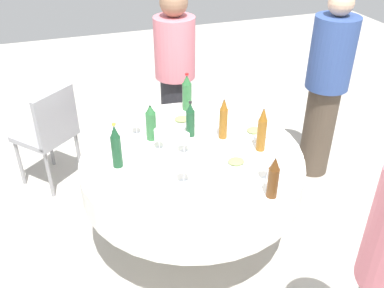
# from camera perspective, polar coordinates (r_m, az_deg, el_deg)

# --- Properties ---
(ground_plane) EXTENTS (10.00, 10.00, 0.00)m
(ground_plane) POSITION_cam_1_polar(r_m,az_deg,el_deg) (3.22, -0.00, -12.11)
(ground_plane) COLOR #B7B2A8
(dining_table) EXTENTS (1.45, 1.45, 0.74)m
(dining_table) POSITION_cam_1_polar(r_m,az_deg,el_deg) (2.84, -0.00, -3.48)
(dining_table) COLOR white
(dining_table) RESTS_ON ground_plane
(bottle_dark_green_front) EXTENTS (0.06, 0.06, 0.30)m
(bottle_dark_green_front) POSITION_cam_1_polar(r_m,az_deg,el_deg) (2.59, -10.06, -0.36)
(bottle_dark_green_front) COLOR #194728
(bottle_dark_green_front) RESTS_ON dining_table
(bottle_amber_far) EXTENTS (0.06, 0.06, 0.32)m
(bottle_amber_far) POSITION_cam_1_polar(r_m,az_deg,el_deg) (2.74, 9.30, 1.87)
(bottle_amber_far) COLOR #8C5619
(bottle_amber_far) RESTS_ON dining_table
(bottle_brown_left) EXTENTS (0.06, 0.06, 0.27)m
(bottle_brown_left) POSITION_cam_1_polar(r_m,az_deg,el_deg) (2.36, 10.79, -4.44)
(bottle_brown_left) COLOR #593314
(bottle_brown_left) RESTS_ON dining_table
(bottle_green_north) EXTENTS (0.07, 0.07, 0.27)m
(bottle_green_north) POSITION_cam_1_polar(r_m,az_deg,el_deg) (2.85, -5.49, 2.88)
(bottle_green_north) COLOR #2D6B38
(bottle_green_north) RESTS_ON dining_table
(bottle_green_mid) EXTENTS (0.07, 0.07, 0.29)m
(bottle_green_mid) POSITION_cam_1_polar(r_m,az_deg,el_deg) (3.21, -0.68, 6.81)
(bottle_green_mid) COLOR #2D6B38
(bottle_green_mid) RESTS_ON dining_table
(bottle_amber_east) EXTENTS (0.06, 0.06, 0.30)m
(bottle_amber_east) POSITION_cam_1_polar(r_m,az_deg,el_deg) (2.84, 4.21, 3.32)
(bottle_amber_east) COLOR #8C5619
(bottle_amber_east) RESTS_ON dining_table
(bottle_dark_green_rear) EXTENTS (0.06, 0.06, 0.26)m
(bottle_dark_green_rear) POSITION_cam_1_polar(r_m,az_deg,el_deg) (2.87, -0.22, 3.20)
(bottle_dark_green_rear) COLOR #194728
(bottle_dark_green_rear) RESTS_ON dining_table
(wine_glass_north) EXTENTS (0.07, 0.07, 0.15)m
(wine_glass_north) POSITION_cam_1_polar(r_m,az_deg,el_deg) (2.43, -1.10, -3.07)
(wine_glass_north) COLOR white
(wine_glass_north) RESTS_ON dining_table
(wine_glass_mid) EXTENTS (0.06, 0.06, 0.14)m
(wine_glass_mid) POSITION_cam_1_polar(r_m,az_deg,el_deg) (2.74, -4.42, 1.09)
(wine_glass_mid) COLOR white
(wine_glass_mid) RESTS_ON dining_table
(wine_glass_east) EXTENTS (0.06, 0.06, 0.15)m
(wine_glass_east) POSITION_cam_1_polar(r_m,az_deg,el_deg) (2.92, -7.49, 3.10)
(wine_glass_east) COLOR white
(wine_glass_east) RESTS_ON dining_table
(wine_glass_rear) EXTENTS (0.07, 0.07, 0.14)m
(wine_glass_rear) POSITION_cam_1_polar(r_m,az_deg,el_deg) (2.70, -1.05, 0.65)
(wine_glass_rear) COLOR white
(wine_glass_rear) RESTS_ON dining_table
(wine_glass_south) EXTENTS (0.06, 0.06, 0.15)m
(wine_glass_south) POSITION_cam_1_polar(r_m,az_deg,el_deg) (2.49, 10.06, -2.69)
(wine_glass_south) COLOR white
(wine_glass_south) RESTS_ON dining_table
(plate_south) EXTENTS (0.22, 0.22, 0.04)m
(plate_south) POSITION_cam_1_polar(r_m,az_deg,el_deg) (2.64, 5.88, -2.57)
(plate_south) COLOR white
(plate_south) RESTS_ON dining_table
(plate_west) EXTENTS (0.25, 0.25, 0.02)m
(plate_west) POSITION_cam_1_polar(r_m,az_deg,el_deg) (2.44, -5.40, -5.91)
(plate_west) COLOR white
(plate_west) RESTS_ON dining_table
(plate_outer) EXTENTS (0.23, 0.23, 0.04)m
(plate_outer) POSITION_cam_1_polar(r_m,az_deg,el_deg) (2.98, 8.27, 1.58)
(plate_outer) COLOR white
(plate_outer) RESTS_ON dining_table
(plate_inner) EXTENTS (0.24, 0.24, 0.04)m
(plate_inner) POSITION_cam_1_polar(r_m,az_deg,el_deg) (3.09, -1.36, 3.12)
(plate_inner) COLOR white
(plate_inner) RESTS_ON dining_table
(fork_far) EXTENTS (0.15, 0.12, 0.00)m
(fork_far) POSITION_cam_1_polar(r_m,az_deg,el_deg) (2.41, 5.91, -6.61)
(fork_far) COLOR silver
(fork_far) RESTS_ON dining_table
(person_far) EXTENTS (0.34, 0.34, 1.57)m
(person_far) POSITION_cam_1_polar(r_m,az_deg,el_deg) (3.63, 17.44, 7.38)
(person_far) COLOR #4C3F33
(person_far) RESTS_ON ground_plane
(person_left) EXTENTS (0.34, 0.34, 1.53)m
(person_left) POSITION_cam_1_polar(r_m,az_deg,el_deg) (3.69, -2.23, 8.99)
(person_left) COLOR #26262B
(person_left) RESTS_ON ground_plane
(chair_east) EXTENTS (0.56, 0.56, 0.87)m
(chair_east) POSITION_cam_1_polar(r_m,az_deg,el_deg) (3.62, -18.37, 1.79)
(chair_east) COLOR #99999E
(chair_east) RESTS_ON ground_plane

